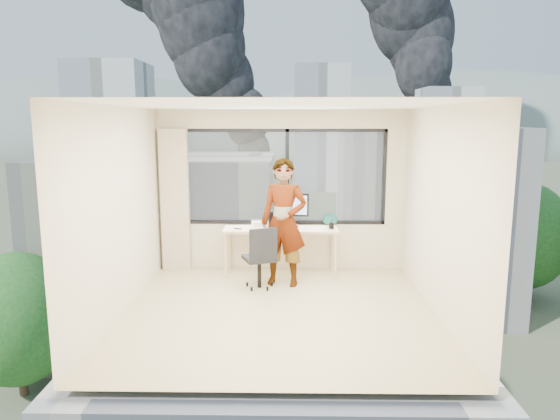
{
  "coord_description": "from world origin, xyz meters",
  "views": [
    {
      "loc": [
        0.12,
        -6.19,
        2.4
      ],
      "look_at": [
        0.0,
        1.0,
        1.15
      ],
      "focal_mm": 32.4,
      "sensor_mm": 36.0,
      "label": 1
    }
  ],
  "objects_px": {
    "chair": "(259,256)",
    "handbag": "(330,220)",
    "laptop": "(280,221)",
    "game_console": "(261,223)",
    "monitor": "(292,210)",
    "desk": "(281,251)",
    "person": "(284,222)"
  },
  "relations": [
    {
      "from": "monitor",
      "to": "handbag",
      "type": "bearing_deg",
      "value": 9.6
    },
    {
      "from": "game_console",
      "to": "handbag",
      "type": "bearing_deg",
      "value": -16.12
    },
    {
      "from": "desk",
      "to": "monitor",
      "type": "xyz_separation_m",
      "value": [
        0.18,
        0.13,
        0.64
      ]
    },
    {
      "from": "laptop",
      "to": "game_console",
      "type": "bearing_deg",
      "value": 131.15
    },
    {
      "from": "desk",
      "to": "handbag",
      "type": "bearing_deg",
      "value": 14.45
    },
    {
      "from": "person",
      "to": "laptop",
      "type": "height_order",
      "value": "person"
    },
    {
      "from": "laptop",
      "to": "handbag",
      "type": "relative_size",
      "value": 1.51
    },
    {
      "from": "monitor",
      "to": "game_console",
      "type": "distance_m",
      "value": 0.57
    },
    {
      "from": "monitor",
      "to": "person",
      "type": "bearing_deg",
      "value": -97.8
    },
    {
      "from": "laptop",
      "to": "monitor",
      "type": "bearing_deg",
      "value": 31.97
    },
    {
      "from": "desk",
      "to": "monitor",
      "type": "relative_size",
      "value": 3.35
    },
    {
      "from": "chair",
      "to": "handbag",
      "type": "distance_m",
      "value": 1.48
    },
    {
      "from": "desk",
      "to": "monitor",
      "type": "bearing_deg",
      "value": 36.24
    },
    {
      "from": "desk",
      "to": "person",
      "type": "height_order",
      "value": "person"
    },
    {
      "from": "desk",
      "to": "laptop",
      "type": "bearing_deg",
      "value": -101.96
    },
    {
      "from": "game_console",
      "to": "handbag",
      "type": "relative_size",
      "value": 1.23
    },
    {
      "from": "game_console",
      "to": "monitor",
      "type": "bearing_deg",
      "value": -26.32
    },
    {
      "from": "monitor",
      "to": "handbag",
      "type": "height_order",
      "value": "monitor"
    },
    {
      "from": "chair",
      "to": "handbag",
      "type": "bearing_deg",
      "value": 18.55
    },
    {
      "from": "person",
      "to": "game_console",
      "type": "distance_m",
      "value": 0.89
    },
    {
      "from": "desk",
      "to": "game_console",
      "type": "bearing_deg",
      "value": 144.38
    },
    {
      "from": "desk",
      "to": "handbag",
      "type": "distance_m",
      "value": 0.95
    },
    {
      "from": "chair",
      "to": "desk",
      "type": "bearing_deg",
      "value": 45.76
    },
    {
      "from": "chair",
      "to": "game_console",
      "type": "xyz_separation_m",
      "value": [
        -0.03,
        0.95,
        0.31
      ]
    },
    {
      "from": "chair",
      "to": "handbag",
      "type": "xyz_separation_m",
      "value": [
        1.1,
        0.92,
        0.37
      ]
    },
    {
      "from": "chair",
      "to": "person",
      "type": "height_order",
      "value": "person"
    },
    {
      "from": "person",
      "to": "game_console",
      "type": "xyz_separation_m",
      "value": [
        -0.38,
        0.78,
        -0.16
      ]
    },
    {
      "from": "monitor",
      "to": "laptop",
      "type": "distance_m",
      "value": 0.29
    },
    {
      "from": "game_console",
      "to": "chair",
      "type": "bearing_deg",
      "value": -103.01
    },
    {
      "from": "monitor",
      "to": "laptop",
      "type": "xyz_separation_m",
      "value": [
        -0.18,
        -0.16,
        -0.16
      ]
    },
    {
      "from": "laptop",
      "to": "handbag",
      "type": "height_order",
      "value": "laptop"
    },
    {
      "from": "chair",
      "to": "monitor",
      "type": "distance_m",
      "value": 1.12
    }
  ]
}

